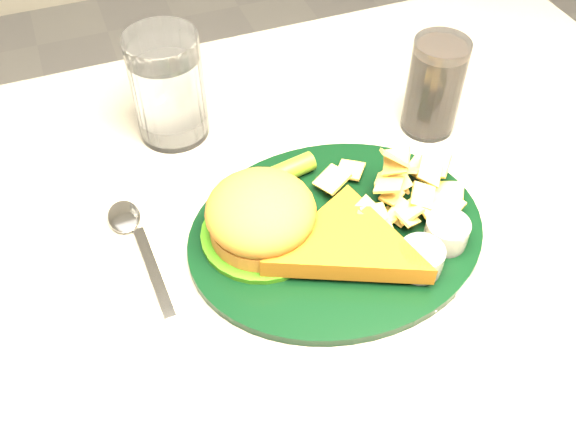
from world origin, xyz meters
name	(u,v)px	position (x,y,z in m)	size (l,w,h in m)	color
table	(268,409)	(0.00, 0.00, 0.38)	(1.20, 0.80, 0.75)	gray
dinner_plate	(338,213)	(0.08, -0.01, 0.79)	(0.32, 0.27, 0.07)	black
water_glass	(168,87)	(-0.04, 0.22, 0.82)	(0.09, 0.09, 0.14)	silver
cola_glass	(434,87)	(0.26, 0.12, 0.81)	(0.07, 0.07, 0.12)	black
fork_napkin	(404,257)	(0.14, -0.07, 0.76)	(0.12, 0.16, 0.01)	silver
spoon	(153,269)	(-0.11, 0.01, 0.76)	(0.04, 0.17, 0.01)	white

